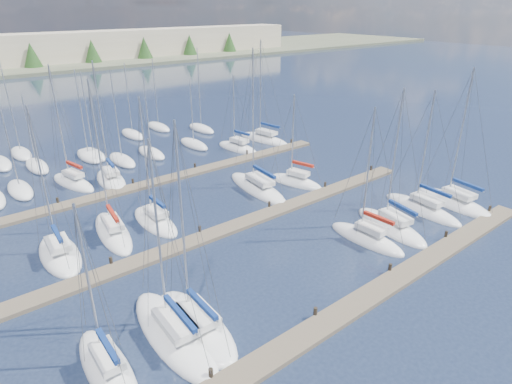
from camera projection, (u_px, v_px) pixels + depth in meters
ground at (82, 126)px, 70.68m from camera, size 400.00×400.00×0.00m
dock_near at (365, 299)px, 29.27m from camera, size 44.00×1.93×1.10m
dock_mid at (242, 223)px, 39.25m from camera, size 44.00×1.93×1.10m
dock_far at (169, 178)px, 49.24m from camera, size 44.00×1.93×1.10m
sailboat_b at (173, 333)px, 26.20m from camera, size 3.44×9.75×13.09m
sailboat_k at (257, 188)px, 46.67m from camera, size 4.02×10.66×15.47m
sailboat_d at (366, 238)px, 36.67m from camera, size 2.60×7.40×12.19m
sailboat_q at (238, 148)px, 59.54m from camera, size 3.37×7.50×10.77m
sailboat_f at (422, 209)px, 41.92m from camera, size 3.19×8.80×12.38m
sailboat_e at (391, 226)px, 38.65m from camera, size 4.28×8.66×13.21m
sailboat_j at (155, 221)px, 39.55m from camera, size 2.61×7.28×12.39m
sailboat_r at (264, 139)px, 63.31m from camera, size 3.93×9.46×14.86m
sailboat_a at (108, 368)px, 23.65m from camera, size 2.42×7.43×10.83m
sailboat_l at (296, 182)px, 48.24m from camera, size 3.84×7.14×10.67m
sailboat_h at (60, 254)px, 34.39m from camera, size 3.40×7.76×12.83m
sailboat_o at (111, 180)px, 48.81m from camera, size 3.64×7.73×14.02m
sailboat_c at (195, 325)px, 26.81m from camera, size 3.41×8.49×13.93m
sailboat_i at (113, 232)px, 37.67m from camera, size 3.61×8.90×14.10m
sailboat_n at (73, 182)px, 48.05m from camera, size 3.83×7.91×13.80m
sailboat_g at (454, 202)px, 43.33m from camera, size 4.23×8.85×14.12m
distant_boats at (90, 155)px, 56.50m from camera, size 36.93×20.75×13.30m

